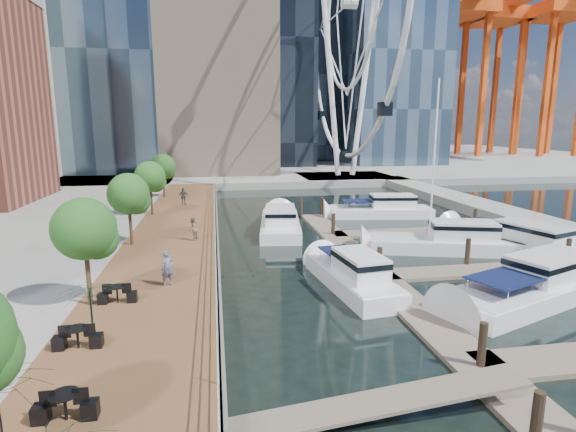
% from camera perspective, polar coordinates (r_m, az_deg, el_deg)
% --- Properties ---
extents(ground, '(520.00, 520.00, 0.00)m').
position_cam_1_polar(ground, '(18.35, 11.42, -16.32)').
color(ground, black).
rests_on(ground, ground).
extents(boardwalk, '(6.00, 60.00, 1.00)m').
position_cam_1_polar(boardwalk, '(31.31, -14.50, -3.75)').
color(boardwalk, brown).
rests_on(boardwalk, ground).
extents(seawall, '(0.25, 60.00, 1.00)m').
position_cam_1_polar(seawall, '(31.17, -9.00, -3.60)').
color(seawall, '#595954').
rests_on(seawall, ground).
extents(land_far, '(200.00, 114.00, 1.00)m').
position_cam_1_polar(land_far, '(117.56, -6.42, 7.36)').
color(land_far, gray).
rests_on(land_far, ground).
extents(breakwater, '(4.00, 60.00, 1.00)m').
position_cam_1_polar(breakwater, '(44.44, 26.72, -0.21)').
color(breakwater, gray).
rests_on(breakwater, ground).
extents(pier, '(14.00, 12.00, 1.00)m').
position_cam_1_polar(pier, '(70.51, 7.26, 4.75)').
color(pier, gray).
rests_on(pier, ground).
extents(railing, '(0.10, 60.00, 1.05)m').
position_cam_1_polar(railing, '(30.92, -9.24, -1.77)').
color(railing, white).
rests_on(railing, boardwalk).
extents(floating_docks, '(16.00, 34.00, 2.60)m').
position_cam_1_polar(floating_docks, '(29.83, 19.11, -4.79)').
color(floating_docks, '#6D6051').
rests_on(floating_docks, ground).
extents(ferris_wheel, '(5.80, 45.60, 47.80)m').
position_cam_1_polar(ferris_wheel, '(72.21, 7.81, 25.22)').
color(ferris_wheel, white).
rests_on(ferris_wheel, ground).
extents(port_cranes, '(40.00, 52.00, 38.00)m').
position_cam_1_polar(port_cranes, '(133.57, 25.14, 15.24)').
color(port_cranes, '#D84C14').
rests_on(port_cranes, ground).
extents(street_trees, '(2.60, 42.60, 4.60)m').
position_cam_1_polar(street_trees, '(29.92, -19.61, 2.67)').
color(street_trees, '#3F2B1C').
rests_on(street_trees, ground).
extents(cafe_tables, '(2.50, 13.70, 0.74)m').
position_cam_1_polar(cafe_tables, '(15.55, -25.70, -16.94)').
color(cafe_tables, black).
rests_on(cafe_tables, ground).
extents(yacht_foreground, '(12.29, 7.33, 2.15)m').
position_cam_1_polar(yacht_foreground, '(25.71, 28.60, -9.30)').
color(yacht_foreground, silver).
rests_on(yacht_foreground, ground).
extents(pedestrian_near, '(0.74, 0.64, 1.71)m').
position_cam_1_polar(pedestrian_near, '(22.10, -15.06, -6.43)').
color(pedestrian_near, '#535A6F').
rests_on(pedestrian_near, boardwalk).
extents(pedestrian_mid, '(0.86, 0.95, 1.59)m').
position_cam_1_polar(pedestrian_mid, '(30.39, -12.01, -1.58)').
color(pedestrian_mid, '#836F5A').
rests_on(pedestrian_mid, boardwalk).
extents(pedestrian_far, '(1.01, 0.47, 1.68)m').
position_cam_1_polar(pedestrian_far, '(44.25, -13.12, 2.43)').
color(pedestrian_far, '#30323C').
rests_on(pedestrian_far, boardwalk).
extents(moored_yachts, '(20.57, 37.83, 11.50)m').
position_cam_1_polar(moored_yachts, '(32.05, 17.27, -4.49)').
color(moored_yachts, silver).
rests_on(moored_yachts, ground).
extents(cafe_seating, '(5.13, 11.70, 2.27)m').
position_cam_1_polar(cafe_seating, '(12.91, -27.79, -19.61)').
color(cafe_seating, '#0D331A').
rests_on(cafe_seating, ground).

